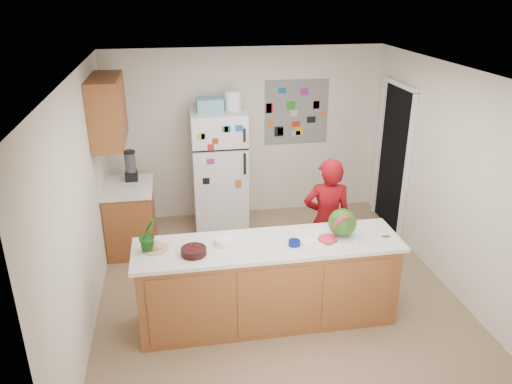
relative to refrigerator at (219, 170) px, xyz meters
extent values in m
cube|color=brown|center=(0.45, -1.88, -0.86)|extent=(4.00, 4.50, 0.02)
cube|color=beige|center=(0.45, 0.38, 0.40)|extent=(4.00, 0.02, 2.50)
cube|color=beige|center=(-1.56, -1.88, 0.40)|extent=(0.02, 4.50, 2.50)
cube|color=beige|center=(2.46, -1.88, 0.40)|extent=(0.02, 4.50, 2.50)
cube|color=white|center=(0.45, -1.88, 1.66)|extent=(4.00, 4.50, 0.02)
cube|color=black|center=(2.44, -0.43, 0.17)|extent=(0.03, 0.85, 2.04)
cube|color=brown|center=(0.25, -2.38, -0.41)|extent=(2.60, 0.62, 0.88)
cube|color=silver|center=(0.25, -2.38, 0.05)|extent=(2.68, 0.70, 0.04)
cube|color=brown|center=(-1.24, -0.53, -0.42)|extent=(0.60, 0.80, 0.86)
cube|color=silver|center=(-1.24, -0.53, 0.03)|extent=(0.64, 0.84, 0.04)
cube|color=brown|center=(-1.37, -0.58, 1.05)|extent=(0.35, 1.00, 0.80)
cube|color=silver|center=(0.00, 0.00, 0.00)|extent=(0.75, 0.70, 1.70)
cube|color=#5999B2|center=(-0.10, 0.00, 0.94)|extent=(0.35, 0.28, 0.18)
cube|color=slate|center=(1.20, 0.36, 0.70)|extent=(0.95, 0.01, 0.95)
imported|color=#6C070C|center=(1.08, -1.68, -0.09)|extent=(0.61, 0.45, 1.53)
cylinder|color=black|center=(-1.19, -0.34, 0.24)|extent=(0.14, 0.14, 0.38)
cube|color=white|center=(0.95, -2.38, 0.08)|extent=(0.52, 0.44, 0.01)
sphere|color=#285818|center=(1.01, -2.36, 0.22)|extent=(0.29, 0.29, 0.29)
cylinder|color=red|center=(0.84, -2.43, 0.09)|extent=(0.19, 0.19, 0.02)
cylinder|color=black|center=(-0.49, -2.48, 0.11)|extent=(0.31, 0.31, 0.07)
cylinder|color=white|center=(-0.18, -2.31, 0.10)|extent=(0.21, 0.21, 0.06)
cylinder|color=#05125D|center=(0.49, -2.46, 0.10)|extent=(0.12, 0.12, 0.05)
cylinder|color=beige|center=(-0.85, -2.32, 0.08)|extent=(0.32, 0.32, 0.02)
cube|color=white|center=(0.64, -2.41, 0.08)|extent=(0.21, 0.20, 0.02)
cube|color=gray|center=(1.45, -2.45, 0.08)|extent=(0.08, 0.04, 0.01)
imported|color=#184810|center=(-0.91, -2.33, 0.24)|extent=(0.24, 0.24, 0.35)
camera|label=1|loc=(-0.61, -6.66, 2.45)|focal=35.00mm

